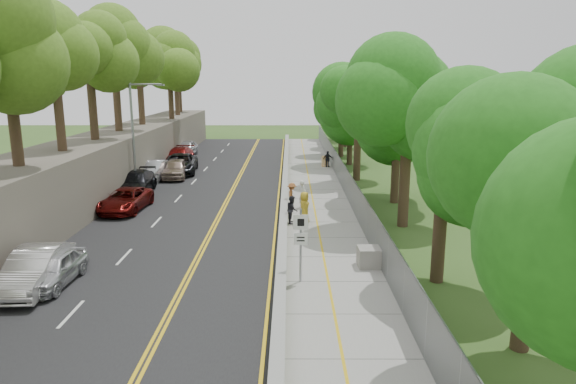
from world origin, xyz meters
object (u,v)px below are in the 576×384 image
Objects in this scene: person_far at (328,159)px; construction_barrel at (325,161)px; car_1 at (35,269)px; painter_0 at (304,208)px; concrete_block at (373,257)px; car_2 at (125,200)px; car_0 at (53,269)px; streetlight at (136,130)px; signpost at (301,237)px.

construction_barrel is at bearing -46.41° from person_far.
construction_barrel is 0.20× the size of car_1.
painter_0 reaches higher than car_1.
car_2 is at bearing 145.06° from concrete_block.
person_far reaches higher than car_0.
car_0 is at bearing 77.22° from person_far.
construction_barrel is 32.04m from car_1.
concrete_block is 13.47m from car_0.
person_far is (13.76, 28.62, -0.02)m from car_1.
car_0 is at bearing -85.17° from streetlight.
signpost is 10.68m from car_1.
construction_barrel is 19.87m from painter_0.
car_2 is at bearing 87.54° from car_1.
car_0 is at bearing 25.97° from car_1.
construction_barrel is at bearing 38.42° from streetlight.
streetlight is at bearing -141.58° from construction_barrel.
signpost is at bearing -43.74° from car_2.
car_0 is at bearing -178.26° from signpost.
painter_0 is (10.45, 9.03, 0.27)m from car_0.
car_0 is 2.60× the size of person_far.
painter_0 is 19.48m from person_far.
signpost reaches higher than car_1.
concrete_block is at bearing -146.95° from painter_0.
person_far is at bearing 83.58° from signpost.
signpost is at bearing 95.80° from person_far.
car_1 is (-13.49, -29.06, 0.29)m from construction_barrel.
construction_barrel is 0.64× the size of person_far.
signpost is (11.51, -17.02, -2.68)m from streetlight.
painter_0 is (11.91, -8.29, -3.66)m from streetlight.
concrete_block is at bearing 102.43° from person_far.
car_2 is (0.67, -5.38, -3.90)m from streetlight.
streetlight is 14.97m from painter_0.
car_1 reaches higher than car_0.
signpost reaches higher than construction_barrel.
person_far is (14.66, 10.99, -3.83)m from streetlight.
painter_0 reaches higher than person_far.
signpost is at bearing 3.57° from car_0.
construction_barrel is 26.65m from concrete_block.
car_1 is 12.26m from car_2.
painter_0 reaches higher than car_0.
car_1 reaches higher than concrete_block.
car_1 is 3.14× the size of person_far.
car_2 is (-14.10, 9.85, 0.25)m from concrete_block.
person_far is at bearing -58.62° from construction_barrel.
car_0 is 31.23m from person_far.
car_0 is at bearing -114.23° from construction_barrel.
person_far is (-0.10, 26.21, 0.33)m from concrete_block.
car_1 is 31.76m from person_far.
car_1 is at bearing -148.61° from car_0.
streetlight is 20.72m from signpost.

